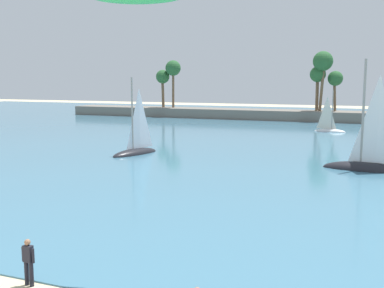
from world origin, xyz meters
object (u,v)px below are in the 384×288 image
at_px(sailboat_near_shore, 367,160).
at_px(sailboat_mid_bay, 136,147).
at_px(person_at_waterline, 28,261).
at_px(sailboat_toward_headland, 329,128).

bearing_deg(sailboat_near_shore, sailboat_mid_bay, 178.98).
distance_m(person_at_waterline, sailboat_toward_headland, 52.94).
bearing_deg(sailboat_mid_bay, sailboat_toward_headland, 59.46).
height_order(sailboat_near_shore, sailboat_toward_headland, sailboat_near_shore).
distance_m(person_at_waterline, sailboat_near_shore, 27.88).
bearing_deg(sailboat_toward_headland, person_at_waterline, -96.15).
relative_size(person_at_waterline, sailboat_near_shore, 0.18).
bearing_deg(sailboat_mid_bay, sailboat_near_shore, -1.02).
bearing_deg(person_at_waterline, sailboat_toward_headland, 83.85).
distance_m(person_at_waterline, sailboat_mid_bay, 27.96).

